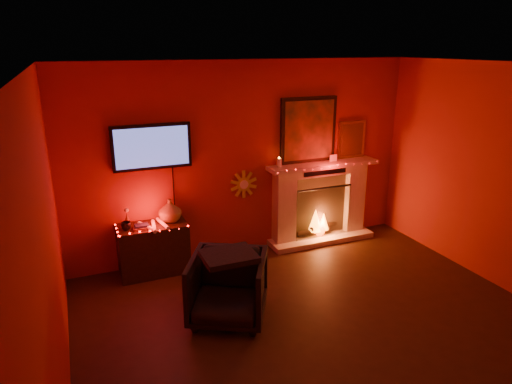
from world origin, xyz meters
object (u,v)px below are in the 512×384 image
(fireplace, at_px, (320,195))
(tv, at_px, (152,147))
(armchair, at_px, (228,288))
(console_table, at_px, (155,245))
(sunburst_clock, at_px, (244,184))

(fireplace, xyz_separation_m, tv, (-2.44, 0.06, 0.92))
(tv, xyz_separation_m, armchair, (0.44, -1.57, -1.28))
(fireplace, distance_m, armchair, 2.53)
(fireplace, bearing_deg, console_table, -177.12)
(sunburst_clock, bearing_deg, armchair, -116.77)
(tv, xyz_separation_m, console_table, (-0.09, -0.19, -1.26))
(fireplace, distance_m, tv, 2.61)
(tv, bearing_deg, fireplace, -1.50)
(console_table, bearing_deg, tv, 65.33)
(tv, relative_size, armchair, 1.52)
(tv, distance_m, sunburst_clock, 1.41)
(fireplace, xyz_separation_m, armchair, (-2.00, -1.51, -0.35))
(sunburst_clock, relative_size, console_table, 0.41)
(console_table, bearing_deg, fireplace, 2.88)
(fireplace, height_order, console_table, fireplace)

